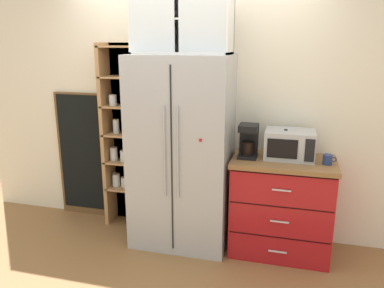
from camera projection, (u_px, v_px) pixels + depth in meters
The scene contains 12 objects.
ground_plane at pixel (182, 240), 3.84m from camera, with size 10.59×10.59×0.00m, color olive.
wall_back_cream at pixel (192, 110), 3.88m from camera, with size 4.90×0.10×2.55m, color silver.
refrigerator at pixel (182, 153), 3.63m from camera, with size 0.93×0.66×1.84m.
pantry_shelf_column at pixel (125, 137), 4.03m from camera, with size 0.45×0.28×1.94m.
counter_cabinet at pixel (281, 206), 3.55m from camera, with size 0.93×0.59×0.92m.
microwave at pixel (290, 145), 3.43m from camera, with size 0.44×0.33×0.26m.
coffee_maker at pixel (248, 140), 3.48m from camera, with size 0.17×0.20×0.31m.
mug_navy at pixel (328, 160), 3.28m from camera, with size 0.12×0.08×0.09m.
bottle_amber at pixel (285, 145), 3.45m from camera, with size 0.07×0.07×0.27m.
bottle_cobalt at pixel (285, 146), 3.44m from camera, with size 0.06×0.06×0.26m.
upper_cabinet at pixel (182, 20), 3.36m from camera, with size 0.89×0.32×0.59m.
chalkboard_menu at pixel (83, 155), 4.27m from camera, with size 0.60×0.04×1.42m.
Camera 1 is at (0.99, -3.31, 1.94)m, focal length 35.43 mm.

